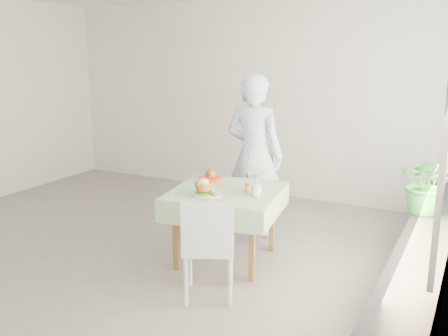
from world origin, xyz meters
The scene contains 12 objects.
floor centered at (0.00, 0.00, 0.00)m, with size 6.00×6.00×0.00m, color slate.
wall_back centered at (0.00, 2.50, 1.40)m, with size 6.00×0.02×2.80m, color silver.
window_ledge centered at (2.80, 0.00, 0.25)m, with size 0.40×4.80×0.50m, color black.
cafe_table centered at (0.96, 0.05, 0.46)m, with size 1.19×1.19×0.74m.
chair_far centered at (0.83, 0.85, 0.29)m, with size 0.50×0.50×0.94m.
chair_near centered at (1.19, -0.71, 0.28)m, with size 0.57×0.57×0.91m.
diner centered at (0.88, 0.88, 0.93)m, with size 0.68×0.44×1.85m, color #98BCF3.
main_dish centered at (0.86, -0.21, 0.80)m, with size 0.32×0.32×0.16m.
juice_cup_orange centered at (1.17, 0.10, 0.80)m, with size 0.09×0.09×0.24m.
juice_cup_lemonade centered at (1.30, -0.01, 0.81)m, with size 0.11×0.11×0.30m.
second_dish centered at (0.64, 0.30, 0.78)m, with size 0.25×0.25×0.12m.
potted_plant centered at (2.71, 0.98, 0.81)m, with size 0.56×0.49×0.62m, color #2B813A.
Camera 1 is at (3.15, -4.17, 2.09)m, focal length 40.00 mm.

